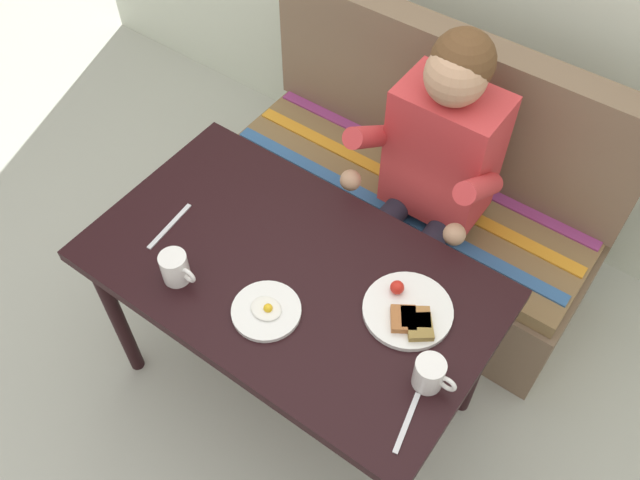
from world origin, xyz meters
name	(u,v)px	position (x,y,z in m)	size (l,w,h in m)	color
ground_plane	(297,384)	(0.00, 0.00, 0.00)	(8.00, 8.00, 0.00)	#B1B4A5
table	(291,287)	(0.00, 0.00, 0.65)	(1.20, 0.70, 0.73)	black
couch	(412,201)	(0.00, 0.76, 0.33)	(1.44, 0.56, 1.00)	brown
person	(432,168)	(0.13, 0.59, 0.74)	(0.45, 0.61, 1.21)	#C93639
plate_breakfast	(409,312)	(0.36, 0.07, 0.74)	(0.25, 0.25, 0.05)	white
plate_eggs	(266,310)	(0.03, -0.15, 0.74)	(0.19, 0.19, 0.04)	white
coffee_mug	(175,267)	(-0.24, -0.21, 0.78)	(0.12, 0.08, 0.10)	white
coffee_mug_second	(430,374)	(0.50, -0.07, 0.78)	(0.12, 0.08, 0.09)	white
fork	(407,423)	(0.52, -0.20, 0.73)	(0.01, 0.17, 0.01)	silver
knife	(170,226)	(-0.40, -0.08, 0.73)	(0.01, 0.20, 0.01)	silver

